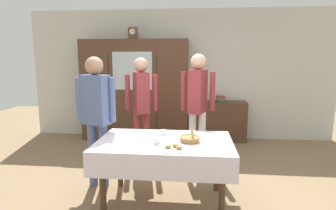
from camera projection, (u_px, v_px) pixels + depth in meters
ground_plane at (166, 193)px, 3.51m from camera, size 12.00×12.00×0.00m
back_wall at (179, 75)px, 5.89m from camera, size 6.40×0.10×2.70m
dining_table at (164, 150)px, 3.17m from camera, size 1.55×0.98×0.75m
wall_cabinet at (135, 90)px, 5.73m from camera, size 2.19×0.46×2.07m
mantel_clock at (133, 33)px, 5.55m from camera, size 0.18×0.11×0.24m
bookshelf_low at (220, 121)px, 5.72m from camera, size 1.05×0.35×0.82m
book_stack at (221, 99)px, 5.64m from camera, size 0.17×0.23×0.11m
tea_cup_center at (163, 133)px, 3.42m from camera, size 0.13×0.13×0.06m
tea_cup_far_left at (157, 142)px, 3.05m from camera, size 0.13×0.13×0.06m
tea_cup_mid_right at (192, 133)px, 3.39m from camera, size 0.13×0.13×0.06m
bread_basket at (190, 139)px, 3.14m from camera, size 0.24×0.24×0.16m
pastry_plate at (174, 148)px, 2.87m from camera, size 0.28×0.28×0.05m
spoon_front_edge at (128, 139)px, 3.22m from camera, size 0.12×0.02×0.01m
spoon_near_left at (122, 135)px, 3.40m from camera, size 0.12×0.02×0.01m
spoon_far_right at (118, 144)px, 3.04m from camera, size 0.12×0.02×0.01m
person_behind_table_right at (141, 100)px, 4.38m from camera, size 0.52×0.41×1.71m
person_by_cabinet at (96, 109)px, 3.56m from camera, size 0.52×0.31×1.71m
person_near_right_end at (198, 99)px, 4.22m from camera, size 0.52×0.41×1.76m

